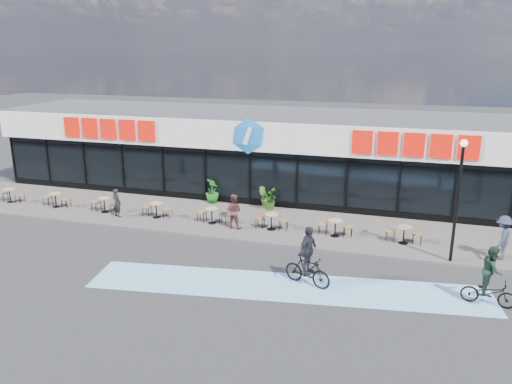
% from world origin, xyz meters
% --- Properties ---
extents(ground, '(120.00, 120.00, 0.00)m').
position_xyz_m(ground, '(0.00, 0.00, 0.00)').
color(ground, '#28282B').
rests_on(ground, ground).
extents(sidewalk, '(44.00, 5.00, 0.10)m').
position_xyz_m(sidewalk, '(0.00, 4.50, 0.05)').
color(sidewalk, '#615A56').
rests_on(sidewalk, ground).
extents(bike_lane, '(14.17, 4.13, 0.01)m').
position_xyz_m(bike_lane, '(4.00, -1.50, 0.01)').
color(bike_lane, '#78B3E4').
rests_on(bike_lane, ground).
extents(building, '(30.60, 6.57, 4.75)m').
position_xyz_m(building, '(-0.00, 9.93, 2.34)').
color(building, black).
rests_on(building, ground).
extents(lamp_post, '(0.28, 0.28, 4.78)m').
position_xyz_m(lamp_post, '(9.64, 2.30, 2.97)').
color(lamp_post, black).
rests_on(lamp_post, sidewalk).
extents(bistro_set_0, '(1.54, 0.62, 0.90)m').
position_xyz_m(bistro_set_0, '(-12.42, 3.74, 0.56)').
color(bistro_set_0, tan).
rests_on(bistro_set_0, sidewalk).
extents(bistro_set_1, '(1.54, 0.62, 0.90)m').
position_xyz_m(bistro_set_1, '(-9.52, 3.74, 0.56)').
color(bistro_set_1, tan).
rests_on(bistro_set_1, sidewalk).
extents(bistro_set_2, '(1.54, 0.62, 0.90)m').
position_xyz_m(bistro_set_2, '(-6.63, 3.74, 0.56)').
color(bistro_set_2, tan).
rests_on(bistro_set_2, sidewalk).
extents(bistro_set_3, '(1.54, 0.62, 0.90)m').
position_xyz_m(bistro_set_3, '(-3.73, 3.74, 0.56)').
color(bistro_set_3, tan).
rests_on(bistro_set_3, sidewalk).
extents(bistro_set_4, '(1.54, 0.62, 0.90)m').
position_xyz_m(bistro_set_4, '(-0.84, 3.74, 0.56)').
color(bistro_set_4, tan).
rests_on(bistro_set_4, sidewalk).
extents(bistro_set_5, '(1.54, 0.62, 0.90)m').
position_xyz_m(bistro_set_5, '(2.06, 3.74, 0.56)').
color(bistro_set_5, tan).
rests_on(bistro_set_5, sidewalk).
extents(bistro_set_6, '(1.54, 0.62, 0.90)m').
position_xyz_m(bistro_set_6, '(4.96, 3.74, 0.56)').
color(bistro_set_6, tan).
rests_on(bistro_set_6, sidewalk).
extents(bistro_set_7, '(1.54, 0.62, 0.90)m').
position_xyz_m(bistro_set_7, '(7.85, 3.74, 0.56)').
color(bistro_set_7, tan).
rests_on(bistro_set_7, sidewalk).
extents(potted_plant_left, '(0.87, 0.87, 1.26)m').
position_xyz_m(potted_plant_left, '(-2.03, 6.74, 0.73)').
color(potted_plant_left, '#19581A').
rests_on(potted_plant_left, sidewalk).
extents(potted_plant_mid, '(0.83, 0.81, 1.18)m').
position_xyz_m(potted_plant_mid, '(0.96, 6.48, 0.69)').
color(potted_plant_mid, '#345E1A').
rests_on(potted_plant_mid, sidewalk).
extents(potted_plant_right, '(1.12, 1.17, 1.02)m').
position_xyz_m(potted_plant_right, '(1.15, 6.51, 0.61)').
color(potted_plant_right, '#255217').
rests_on(potted_plant_right, sidewalk).
extents(patron_left, '(0.60, 0.49, 1.41)m').
position_xyz_m(patron_left, '(-5.63, 3.23, 0.81)').
color(patron_left, black).
rests_on(patron_left, sidewalk).
extents(patron_right, '(0.81, 0.65, 1.61)m').
position_xyz_m(patron_right, '(0.35, 3.37, 0.90)').
color(patron_right, '#54302B').
rests_on(patron_right, sidewalk).
extents(pedestrian_a, '(1.02, 1.30, 1.77)m').
position_xyz_m(pedestrian_a, '(11.51, 3.04, 0.99)').
color(pedestrian_a, '#292F40').
rests_on(pedestrian_a, sidewalk).
extents(cyclist_a, '(1.88, 1.10, 2.18)m').
position_xyz_m(cyclist_a, '(4.65, -1.13, 0.87)').
color(cyclist_a, black).
rests_on(cyclist_a, ground).
extents(cyclist_b, '(1.75, 0.85, 2.05)m').
position_xyz_m(cyclist_b, '(10.57, -0.85, 0.81)').
color(cyclist_b, black).
rests_on(cyclist_b, ground).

